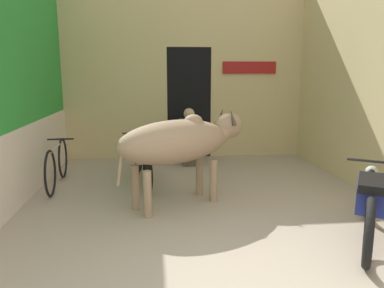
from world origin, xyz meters
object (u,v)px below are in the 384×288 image
(motorcycle_far, at_px, (142,156))
(plastic_stool, at_px, (173,153))
(cow, at_px, (182,141))
(shopkeeper_seated, at_px, (189,136))
(motorcycle_near, at_px, (370,200))
(bicycle, at_px, (57,164))

(motorcycle_far, distance_m, plastic_stool, 1.47)
(cow, xyz_separation_m, motorcycle_far, (-0.60, 1.20, -0.47))
(motorcycle_far, bearing_deg, shopkeeper_seated, 49.74)
(motorcycle_near, height_order, motorcycle_far, motorcycle_near)
(plastic_stool, bearing_deg, bicycle, -143.80)
(motorcycle_near, relative_size, motorcycle_far, 0.93)
(shopkeeper_seated, bearing_deg, plastic_stool, 143.66)
(motorcycle_far, height_order, bicycle, motorcycle_far)
(bicycle, height_order, plastic_stool, bicycle)
(shopkeeper_seated, bearing_deg, bicycle, -151.91)
(motorcycle_near, distance_m, shopkeeper_seated, 4.02)
(shopkeeper_seated, bearing_deg, cow, -98.00)
(cow, bearing_deg, bicycle, 152.04)
(motorcycle_near, height_order, bicycle, motorcycle_near)
(motorcycle_far, relative_size, shopkeeper_seated, 1.69)
(motorcycle_far, bearing_deg, plastic_stool, 65.21)
(motorcycle_far, distance_m, shopkeeper_seated, 1.43)
(shopkeeper_seated, distance_m, plastic_stool, 0.55)
(cow, relative_size, bicycle, 1.17)
(motorcycle_far, height_order, shopkeeper_seated, shopkeeper_seated)
(cow, distance_m, bicycle, 2.32)
(bicycle, xyz_separation_m, plastic_stool, (2.00, 1.46, -0.16))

